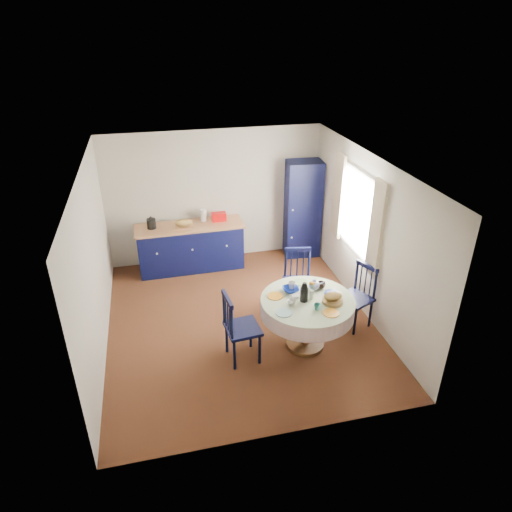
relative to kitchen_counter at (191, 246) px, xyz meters
The scene contains 17 objects.
floor 2.03m from the kitchen_counter, 74.21° to the right, with size 4.50×4.50×0.00m, color black.
ceiling 2.84m from the kitchen_counter, 74.21° to the right, with size 4.50×4.50×0.00m, color white.
wall_back 1.02m from the kitchen_counter, 33.05° to the left, with size 4.00×0.02×2.50m, color beige.
wall_left 2.53m from the kitchen_counter, 127.58° to the right, with size 0.02×4.50×2.50m, color beige.
wall_right 3.27m from the kitchen_counter, 36.83° to the right, with size 0.02×4.50×2.50m, color beige.
window 3.15m from the kitchen_counter, 32.72° to the right, with size 0.10×1.74×1.45m.
kitchen_counter is the anchor object (origin of this frame).
pantry_cabinet 2.25m from the kitchen_counter, ahead, with size 0.70×0.53×1.89m.
dining_table 3.02m from the kitchen_counter, 63.51° to the right, with size 1.30×1.30×1.07m.
chair_left 2.78m from the kitchen_counter, 82.48° to the right, with size 0.49×0.51×1.04m.
chair_far 2.31m from the kitchen_counter, 48.96° to the right, with size 0.54×0.52×1.02m.
chair_right 3.27m from the kitchen_counter, 46.46° to the right, with size 0.57×0.58×1.00m.
mug_a 2.99m from the kitchen_counter, 68.51° to the right, with size 0.11×0.11×0.09m, color silver.
mug_b 3.28m from the kitchen_counter, 65.02° to the right, with size 0.09×0.09×0.09m, color #2F796F.
mug_c 2.97m from the kitchen_counter, 56.51° to the right, with size 0.12×0.12×0.09m, color black.
mug_d 2.69m from the kitchen_counter, 62.95° to the right, with size 0.11×0.11×0.10m, color silver.
cobalt_bowl 2.73m from the kitchen_counter, 64.28° to the right, with size 0.23×0.23×0.06m, color navy.
Camera 1 is at (-1.11, -5.75, 4.23)m, focal length 32.00 mm.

